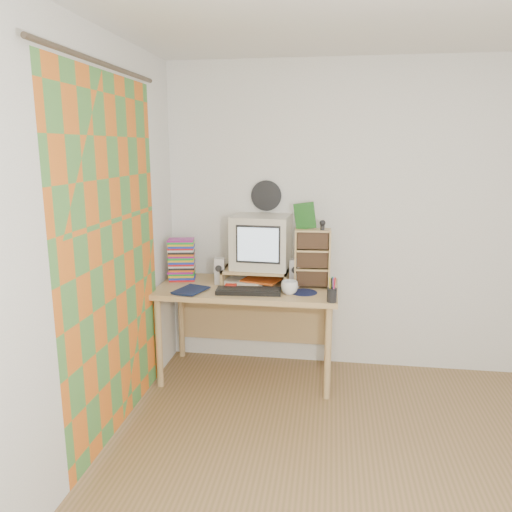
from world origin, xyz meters
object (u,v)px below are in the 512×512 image
(dvd_stack, at_px, (182,262))
(mug, at_px, (289,288))
(diary, at_px, (180,287))
(desk, at_px, (249,300))
(keyboard, at_px, (249,291))
(crt_monitor, at_px, (261,242))
(cd_rack, at_px, (312,258))

(dvd_stack, bearing_deg, mug, -28.08)
(dvd_stack, relative_size, diary, 1.26)
(desk, distance_m, diary, 0.57)
(keyboard, bearing_deg, desk, 95.13)
(diary, bearing_deg, keyboard, 17.79)
(desk, distance_m, keyboard, 0.29)
(keyboard, distance_m, dvd_stack, 0.69)
(crt_monitor, distance_m, keyboard, 0.46)
(mug, bearing_deg, crt_monitor, 130.01)
(crt_monitor, bearing_deg, diary, -146.69)
(cd_rack, bearing_deg, diary, -169.26)
(dvd_stack, bearing_deg, diary, -86.89)
(crt_monitor, bearing_deg, cd_rack, -7.22)
(desk, xyz_separation_m, crt_monitor, (0.09, 0.09, 0.46))
(mug, bearing_deg, keyboard, -175.82)
(crt_monitor, height_order, mug, crt_monitor)
(desk, xyz_separation_m, mug, (0.34, -0.22, 0.18))
(crt_monitor, height_order, dvd_stack, crt_monitor)
(diary, bearing_deg, desk, 43.98)
(mug, bearing_deg, dvd_stack, 163.32)
(crt_monitor, xyz_separation_m, mug, (0.26, -0.31, -0.28))
(cd_rack, distance_m, diary, 1.04)
(desk, height_order, keyboard, keyboard)
(cd_rack, height_order, mug, cd_rack)
(crt_monitor, xyz_separation_m, dvd_stack, (-0.65, -0.03, -0.18))
(desk, height_order, dvd_stack, dvd_stack)
(desk, relative_size, keyboard, 2.89)
(desk, bearing_deg, crt_monitor, 45.08)
(cd_rack, xyz_separation_m, diary, (-0.99, -0.25, -0.20))
(dvd_stack, height_order, mug, dvd_stack)
(desk, distance_m, cd_rack, 0.62)
(desk, relative_size, mug, 11.09)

